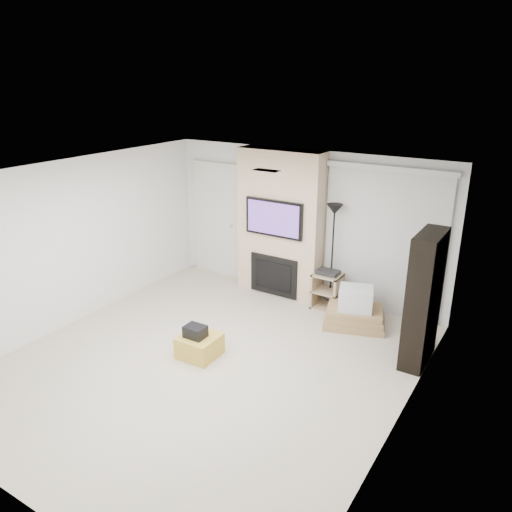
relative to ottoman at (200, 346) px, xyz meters
The scene contains 16 objects.
floor 0.27m from the ottoman, 21.35° to the right, with size 5.00×5.50×0.00m, color beige.
ceiling 2.36m from the ottoman, 21.35° to the right, with size 5.00×5.50×0.00m, color white.
wall_back 2.89m from the ottoman, 85.46° to the left, with size 5.00×2.50×0.00m, color white.
wall_front 3.05m from the ottoman, 85.72° to the right, with size 5.00×2.50×0.00m, color white.
wall_left 2.54m from the ottoman, behind, with size 5.50×2.50×0.00m, color white.
wall_right 2.93m from the ottoman, ahead, with size 5.50×2.50×0.00m, color white.
hvac_vent 2.53m from the ottoman, 49.54° to the left, with size 0.35×0.18×0.01m, color silver.
ottoman is the anchor object (origin of this frame).
black_bag 0.24m from the ottoman, 125.85° to the right, with size 0.28×0.22×0.16m, color black.
fireplace_wall 2.69m from the ottoman, 93.22° to the left, with size 1.50×0.47×2.50m.
entry_door 3.20m from the ottoman, 121.12° to the left, with size 1.02×0.11×2.14m.
vertical_blinds 3.27m from the ottoman, 58.36° to the left, with size 1.98×0.10×2.37m.
floor_lamp 2.84m from the ottoman, 70.57° to the left, with size 0.26×0.26×1.73m.
av_stand 2.45m from the ottoman, 69.66° to the left, with size 0.45×0.38×0.66m.
box_stack 2.45m from the ottoman, 53.45° to the left, with size 1.08×0.94×0.61m.
bookshelf 3.04m from the ottoman, 29.84° to the left, with size 0.30×0.80×1.80m.
Camera 1 is at (3.60, -4.57, 3.63)m, focal length 35.00 mm.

